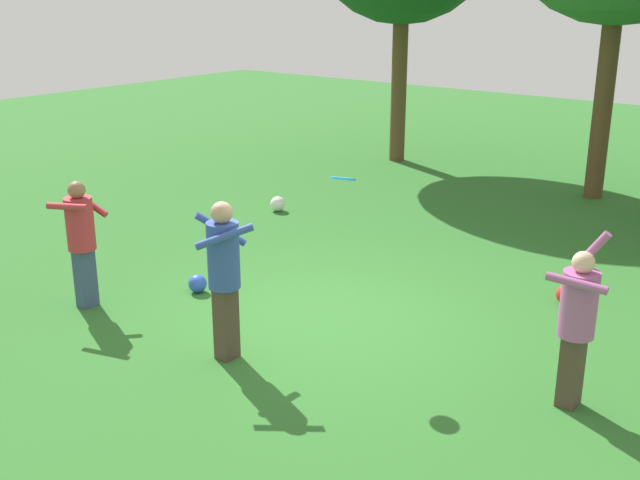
{
  "coord_description": "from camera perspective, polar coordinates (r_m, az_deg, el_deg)",
  "views": [
    {
      "loc": [
        5.29,
        -6.82,
        3.88
      ],
      "look_at": [
        0.08,
        -0.1,
        1.05
      ],
      "focal_mm": 43.72,
      "sensor_mm": 36.0,
      "label": 1
    }
  ],
  "objects": [
    {
      "name": "person_thrower",
      "position": [
        7.63,
        18.32,
        -5.32
      ],
      "size": [
        0.55,
        0.53,
        1.73
      ],
      "rotation": [
        0.0,
        0.0,
        -3.02
      ],
      "color": "#4C382D",
      "rests_on": "ground_plane"
    },
    {
      "name": "ball_white",
      "position": [
        13.83,
        -3.11,
        2.66
      ],
      "size": [
        0.27,
        0.27,
        0.27
      ],
      "primitive_type": "sphere",
      "color": "white",
      "rests_on": "ground_plane"
    },
    {
      "name": "ball_red",
      "position": [
        10.31,
        17.58,
        -3.82
      ],
      "size": [
        0.26,
        0.26,
        0.26
      ],
      "primitive_type": "sphere",
      "color": "red",
      "rests_on": "ground_plane"
    },
    {
      "name": "person_bystander",
      "position": [
        8.19,
        -7.05,
        -2.0
      ],
      "size": [
        0.74,
        0.75,
        1.75
      ],
      "rotation": [
        0.0,
        0.0,
        0.88
      ],
      "color": "#4C382D",
      "rests_on": "ground_plane"
    },
    {
      "name": "ball_blue",
      "position": [
        10.33,
        -8.95,
        -3.17
      ],
      "size": [
        0.24,
        0.24,
        0.24
      ],
      "primitive_type": "sphere",
      "color": "blue",
      "rests_on": "ground_plane"
    },
    {
      "name": "frisbee",
      "position": [
        8.14,
        1.71,
        4.52
      ],
      "size": [
        0.34,
        0.34,
        0.09
      ],
      "color": "#2393D1"
    },
    {
      "name": "person_catcher",
      "position": [
        9.94,
        -17.09,
        0.43
      ],
      "size": [
        0.67,
        0.62,
        1.61
      ],
      "rotation": [
        0.0,
        0.0,
        0.31
      ],
      "color": "#38476B",
      "rests_on": "ground_plane"
    },
    {
      "name": "ground_plane",
      "position": [
        9.46,
        0.01,
        -5.8
      ],
      "size": [
        40.0,
        40.0,
        0.0
      ],
      "primitive_type": "plane",
      "color": "#2D6B28"
    }
  ]
}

